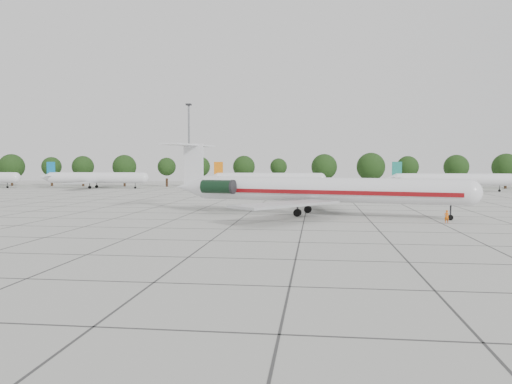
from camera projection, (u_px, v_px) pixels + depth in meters
ground at (238, 221)px, 61.03m from camera, size 260.00×260.00×0.00m
apron_joints at (254, 209)px, 75.89m from camera, size 170.00×170.00×0.02m
main_airliner at (307, 189)px, 67.75m from camera, size 41.71×32.19×9.91m
ground_crew at (447, 217)px, 58.51m from camera, size 0.60×0.43×1.53m
bg_airliner_b at (96, 178)px, 139.18m from camera, size 28.24×27.20×7.40m
bg_airliner_c at (268, 179)px, 131.71m from camera, size 28.24×27.20×7.40m
bg_airliner_d at (452, 180)px, 123.57m from camera, size 28.24×27.20×7.40m
tree_line at (244, 167)px, 146.33m from camera, size 249.86×8.44×10.22m
floodlight_mast at (189, 140)px, 154.99m from camera, size 1.60×1.60×25.45m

